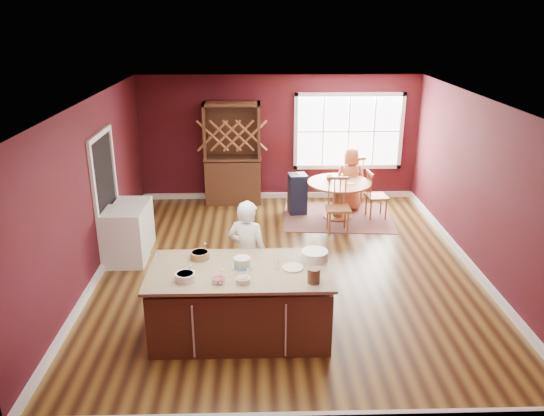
% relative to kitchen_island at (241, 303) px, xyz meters
% --- Properties ---
extents(room_shell, '(7.00, 7.00, 7.00)m').
position_rel_kitchen_island_xyz_m(room_shell, '(0.70, 1.83, 0.91)').
color(room_shell, brown).
rests_on(room_shell, ground).
extents(window, '(2.36, 0.10, 1.66)m').
position_rel_kitchen_island_xyz_m(window, '(2.20, 5.30, 1.06)').
color(window, white).
rests_on(window, room_shell).
extents(doorway, '(0.08, 1.26, 2.13)m').
position_rel_kitchen_island_xyz_m(doorway, '(-2.27, 2.43, 0.59)').
color(doorway, white).
rests_on(doorway, room_shell).
extents(kitchen_island, '(2.28, 1.19, 0.92)m').
position_rel_kitchen_island_xyz_m(kitchen_island, '(0.00, 0.00, 0.00)').
color(kitchen_island, '#472B1D').
rests_on(kitchen_island, ground).
extents(dining_table, '(1.26, 1.26, 0.75)m').
position_rel_kitchen_island_xyz_m(dining_table, '(1.84, 4.07, 0.10)').
color(dining_table, brown).
rests_on(dining_table, ground).
extents(baker, '(0.66, 0.55, 1.56)m').
position_rel_kitchen_island_xyz_m(baker, '(0.08, 0.73, 0.34)').
color(baker, white).
rests_on(baker, ground).
extents(layer_cake, '(0.29, 0.29, 0.12)m').
position_rel_kitchen_island_xyz_m(layer_cake, '(0.02, 0.07, 0.54)').
color(layer_cake, white).
rests_on(layer_cake, kitchen_island).
extents(bowl_blue, '(0.24, 0.24, 0.09)m').
position_rel_kitchen_island_xyz_m(bowl_blue, '(-0.64, -0.28, 0.53)').
color(bowl_blue, white).
rests_on(bowl_blue, kitchen_island).
extents(bowl_yellow, '(0.25, 0.25, 0.09)m').
position_rel_kitchen_island_xyz_m(bowl_yellow, '(-0.53, 0.32, 0.53)').
color(bowl_yellow, '#9D774D').
rests_on(bowl_yellow, kitchen_island).
extents(bowl_pink, '(0.17, 0.17, 0.06)m').
position_rel_kitchen_island_xyz_m(bowl_pink, '(-0.25, -0.35, 0.51)').
color(bowl_pink, white).
rests_on(bowl_pink, kitchen_island).
extents(bowl_olive, '(0.17, 0.17, 0.06)m').
position_rel_kitchen_island_xyz_m(bowl_olive, '(0.05, -0.36, 0.51)').
color(bowl_olive, white).
rests_on(bowl_olive, kitchen_island).
extents(drinking_glass, '(0.07, 0.07, 0.13)m').
position_rel_kitchen_island_xyz_m(drinking_glass, '(0.46, -0.03, 0.55)').
color(drinking_glass, silver).
rests_on(drinking_glass, kitchen_island).
extents(dinner_plate, '(0.26, 0.26, 0.02)m').
position_rel_kitchen_island_xyz_m(dinner_plate, '(0.66, 0.00, 0.49)').
color(dinner_plate, beige).
rests_on(dinner_plate, kitchen_island).
extents(white_tub, '(0.35, 0.35, 0.12)m').
position_rel_kitchen_island_xyz_m(white_tub, '(0.95, 0.25, 0.54)').
color(white_tub, white).
rests_on(white_tub, kitchen_island).
extents(stoneware_crock, '(0.15, 0.15, 0.18)m').
position_rel_kitchen_island_xyz_m(stoneware_crock, '(0.88, -0.37, 0.57)').
color(stoneware_crock, '#4B3223').
rests_on(stoneware_crock, kitchen_island).
extents(rug, '(2.29, 1.84, 0.01)m').
position_rel_kitchen_island_xyz_m(rug, '(1.84, 4.07, -0.43)').
color(rug, brown).
rests_on(rug, ground).
extents(chair_east, '(0.43, 0.45, 0.98)m').
position_rel_kitchen_island_xyz_m(chair_east, '(2.61, 4.06, 0.05)').
color(chair_east, olive).
rests_on(chair_east, ground).
extents(chair_south, '(0.44, 0.42, 1.05)m').
position_rel_kitchen_island_xyz_m(chair_south, '(1.72, 3.30, 0.09)').
color(chair_south, brown).
rests_on(chair_south, ground).
extents(chair_north, '(0.58, 0.57, 1.09)m').
position_rel_kitchen_island_xyz_m(chair_north, '(2.21, 4.85, 0.11)').
color(chair_north, brown).
rests_on(chair_north, ground).
extents(seated_woman, '(0.66, 0.44, 1.32)m').
position_rel_kitchen_island_xyz_m(seated_woman, '(2.15, 4.55, 0.22)').
color(seated_woman, '#BB6A45').
rests_on(seated_woman, ground).
extents(high_chair, '(0.40, 0.40, 0.87)m').
position_rel_kitchen_island_xyz_m(high_chair, '(1.04, 4.34, -0.00)').
color(high_chair, black).
rests_on(high_chair, ground).
extents(toddler, '(0.18, 0.14, 0.26)m').
position_rel_kitchen_island_xyz_m(toddler, '(1.09, 4.42, 0.37)').
color(toddler, '#8CA5BF').
rests_on(toddler, high_chair).
extents(table_plate, '(0.18, 0.18, 0.01)m').
position_rel_kitchen_island_xyz_m(table_plate, '(2.06, 3.95, 0.32)').
color(table_plate, beige).
rests_on(table_plate, dining_table).
extents(table_cup, '(0.13, 0.13, 0.09)m').
position_rel_kitchen_island_xyz_m(table_cup, '(1.67, 4.21, 0.36)').
color(table_cup, silver).
rests_on(table_cup, dining_table).
extents(hutch, '(1.18, 0.49, 2.17)m').
position_rel_kitchen_island_xyz_m(hutch, '(-0.30, 5.05, 0.65)').
color(hutch, black).
rests_on(hutch, ground).
extents(washer, '(0.63, 0.61, 0.92)m').
position_rel_kitchen_island_xyz_m(washer, '(-1.94, 2.11, 0.02)').
color(washer, white).
rests_on(washer, ground).
extents(dryer, '(0.59, 0.57, 0.86)m').
position_rel_kitchen_island_xyz_m(dryer, '(-1.94, 2.75, -0.01)').
color(dryer, silver).
rests_on(dryer, ground).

